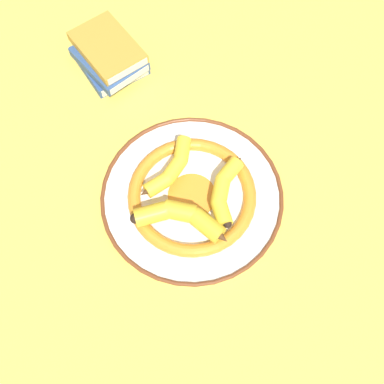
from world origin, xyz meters
TOP-DOWN VIEW (x-y plane):
  - ground_plane at (0.00, 0.00)m, footprint 2.80×2.80m
  - decorative_bowl at (-0.03, 0.04)m, footprint 0.39×0.39m
  - banana_a at (-0.08, -0.01)m, footprint 0.17×0.14m
  - banana_b at (-0.05, 0.10)m, footprint 0.15×0.11m
  - banana_c at (0.03, 0.01)m, footprint 0.12×0.14m
  - book_stack at (-0.07, 0.44)m, footprint 0.16×0.20m

SIDE VIEW (x-z plane):
  - ground_plane at x=0.00m, z-range 0.00..0.00m
  - decorative_bowl at x=-0.03m, z-range 0.00..0.03m
  - book_stack at x=-0.07m, z-range 0.00..0.07m
  - banana_b at x=-0.05m, z-range 0.04..0.07m
  - banana_c at x=0.03m, z-range 0.04..0.07m
  - banana_a at x=-0.08m, z-range 0.04..0.07m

